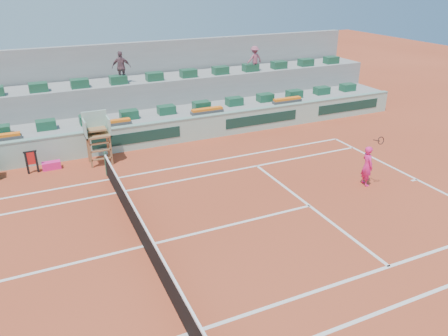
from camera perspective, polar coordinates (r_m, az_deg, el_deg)
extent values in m
plane|color=#A1381F|center=(14.47, -10.47, -10.03)|extent=(90.00, 90.00, 0.00)
cube|color=gray|center=(23.80, -17.32, 4.79)|extent=(36.00, 4.00, 1.20)
cube|color=gray|center=(25.12, -18.08, 7.37)|extent=(36.00, 2.40, 2.60)
cube|color=gray|center=(26.44, -18.82, 10.09)|extent=(36.00, 0.40, 4.40)
cube|color=#FB2080|center=(20.96, -21.61, 0.31)|extent=(0.78, 0.35, 0.35)
imported|color=#704B53|center=(24.46, -13.25, 12.68)|extent=(1.07, 0.68, 1.70)
imported|color=#9E4F62|center=(26.96, 4.01, 14.04)|extent=(1.02, 0.66, 1.50)
cube|color=silver|center=(20.29, 23.87, -1.39)|extent=(0.12, 10.97, 0.01)
cube|color=silver|center=(19.19, -14.74, -1.45)|extent=(23.77, 0.12, 0.01)
cube|color=silver|center=(11.37, -4.68, -20.81)|extent=(23.77, 0.12, 0.01)
cube|color=silver|center=(17.97, -13.89, -3.17)|extent=(23.77, 0.12, 0.01)
cube|color=silver|center=(16.82, 11.09, -4.86)|extent=(0.12, 8.23, 0.01)
cube|color=silver|center=(14.46, -10.47, -10.02)|extent=(12.80, 0.12, 0.01)
cube|color=silver|center=(20.18, 23.59, -1.47)|extent=(0.30, 0.12, 0.01)
cube|color=black|center=(14.22, -10.61, -8.49)|extent=(0.03, 11.87, 0.92)
cube|color=white|center=(13.96, -10.76, -6.78)|extent=(0.06, 11.87, 0.07)
cylinder|color=#204C36|center=(19.38, -15.16, 0.53)|extent=(0.10, 0.10, 1.10)
cube|color=#9BC3AF|center=(21.73, -16.44, 3.10)|extent=(36.00, 0.30, 1.20)
cube|color=gray|center=(21.53, -16.63, 4.66)|extent=(36.00, 0.34, 0.06)
cube|color=#123329|center=(21.90, -11.24, 3.93)|extent=(4.40, 0.02, 0.56)
cube|color=#123329|center=(24.34, 4.98, 6.35)|extent=(4.40, 0.02, 0.56)
cube|color=#123329|center=(27.70, 15.97, 7.71)|extent=(4.40, 0.02, 0.56)
cube|color=brown|center=(20.31, -17.03, 1.78)|extent=(0.08, 0.08, 1.35)
cube|color=brown|center=(20.42, -14.55, 2.20)|extent=(0.08, 0.08, 1.35)
cube|color=brown|center=(20.96, -17.33, 2.43)|extent=(0.08, 0.08, 1.35)
cube|color=brown|center=(21.07, -14.92, 2.83)|extent=(0.08, 0.08, 1.35)
cube|color=brown|center=(20.44, -16.18, 4.18)|extent=(1.10, 0.90, 0.08)
cube|color=#9BC3AF|center=(20.64, -16.52, 5.82)|extent=(1.10, 0.08, 1.00)
cube|color=#9BC3AF|center=(20.27, -17.74, 4.89)|extent=(0.06, 0.90, 0.80)
cube|color=#9BC3AF|center=(20.40, -14.86, 5.36)|extent=(0.06, 0.90, 0.80)
cube|color=brown|center=(20.46, -16.31, 4.89)|extent=(0.80, 0.60, 0.08)
cube|color=brown|center=(20.48, -15.69, 1.14)|extent=(0.90, 0.08, 0.06)
cube|color=brown|center=(20.34, -15.81, 2.18)|extent=(0.90, 0.08, 0.06)
cube|color=brown|center=(20.21, -15.92, 3.10)|extent=(0.90, 0.08, 0.06)
cube|color=#1A4E33|center=(22.60, -27.25, 4.37)|extent=(0.90, 0.60, 0.44)
cube|color=#1A4E33|center=(22.56, -22.24, 5.25)|extent=(0.90, 0.60, 0.44)
cube|color=#1A4E33|center=(22.70, -17.23, 6.08)|extent=(0.90, 0.60, 0.44)
cube|color=#1A4E33|center=(23.01, -12.30, 6.85)|extent=(0.90, 0.60, 0.44)
cube|color=#1A4E33|center=(23.49, -7.53, 7.55)|extent=(0.90, 0.60, 0.44)
cube|color=#1A4E33|center=(24.13, -2.97, 8.16)|extent=(0.90, 0.60, 0.44)
cube|color=#1A4E33|center=(24.91, 1.35, 8.70)|extent=(0.90, 0.60, 0.44)
cube|color=#1A4E33|center=(25.82, 5.40, 9.15)|extent=(0.90, 0.60, 0.44)
cube|color=#1A4E33|center=(26.85, 9.16, 9.54)|extent=(0.90, 0.60, 0.44)
cube|color=#1A4E33|center=(27.99, 12.64, 9.85)|extent=(0.90, 0.60, 0.44)
cube|color=#1A4E33|center=(29.21, 15.84, 10.11)|extent=(0.90, 0.60, 0.44)
cube|color=#1A4E33|center=(24.04, -23.09, 9.69)|extent=(0.90, 0.60, 0.44)
cube|color=#1A4E33|center=(24.17, -18.34, 10.45)|extent=(0.90, 0.60, 0.44)
cube|color=#1A4E33|center=(24.47, -13.65, 11.14)|extent=(0.90, 0.60, 0.44)
cube|color=#1A4E33|center=(24.92, -9.07, 11.73)|extent=(0.90, 0.60, 0.44)
cube|color=#1A4E33|center=(25.52, -4.67, 12.24)|extent=(0.90, 0.60, 0.44)
cube|color=#1A4E33|center=(26.26, -0.48, 12.65)|extent=(0.90, 0.60, 0.44)
cube|color=#1A4E33|center=(27.12, 3.48, 12.97)|extent=(0.90, 0.60, 0.44)
cube|color=#1A4E33|center=(28.11, 7.18, 13.23)|extent=(0.90, 0.60, 0.44)
cube|color=#1A4E33|center=(29.19, 10.63, 13.41)|extent=(0.90, 0.60, 0.44)
cube|color=#1A4E33|center=(30.37, 13.82, 13.54)|extent=(0.90, 0.60, 0.44)
cube|color=#454545|center=(21.88, -27.20, 3.40)|extent=(1.80, 0.36, 0.16)
cube|color=#454545|center=(22.12, -14.31, 5.58)|extent=(1.80, 0.36, 0.16)
cube|color=orange|center=(22.08, -14.35, 5.92)|extent=(1.70, 0.32, 0.12)
cube|color=#454545|center=(23.45, -2.22, 7.36)|extent=(1.80, 0.36, 0.16)
cube|color=orange|center=(23.41, -2.22, 7.68)|extent=(1.70, 0.32, 0.12)
cube|color=#454545|center=(25.71, 8.24, 8.62)|extent=(1.80, 0.36, 0.16)
cube|color=orange|center=(25.67, 8.26, 8.92)|extent=(1.70, 0.32, 0.12)
cube|color=black|center=(20.75, -24.35, 0.58)|extent=(0.09, 0.09, 1.00)
cube|color=black|center=(20.74, -23.27, 0.77)|extent=(0.09, 0.09, 1.00)
cube|color=black|center=(20.57, -24.04, 1.95)|extent=(0.55, 0.07, 0.06)
cube|color=red|center=(20.65, -23.90, 1.16)|extent=(0.40, 0.04, 0.56)
imported|color=#FB2080|center=(18.72, 18.20, 0.27)|extent=(0.51, 0.68, 1.69)
cylinder|color=black|center=(18.09, 19.31, 3.42)|extent=(0.03, 0.35, 0.09)
torus|color=black|center=(17.92, 19.81, 3.39)|extent=(0.31, 0.08, 0.31)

